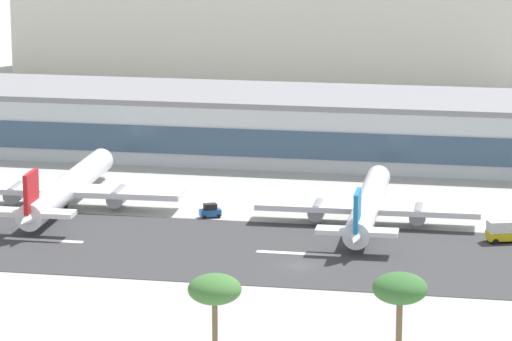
{
  "coord_description": "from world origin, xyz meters",
  "views": [
    {
      "loc": [
        28.81,
        -182.22,
        54.48
      ],
      "look_at": [
        -11.69,
        30.62,
        6.17
      ],
      "focal_mm": 98.69,
      "sensor_mm": 36.0,
      "label": 1
    }
  ],
  "objects_px": {
    "airliner_blue_tail_gate_2": "(367,207)",
    "palm_tree_2": "(215,291)",
    "palm_tree_1": "(400,291)",
    "service_box_truck_0": "(508,230)",
    "distant_hotel_block": "(281,14)",
    "service_baggage_tug_1": "(210,211)",
    "terminal_building": "(273,124)",
    "airliner_red_tail_gate_1": "(65,190)"
  },
  "relations": [
    {
      "from": "distant_hotel_block",
      "to": "palm_tree_2",
      "type": "xyz_separation_m",
      "value": [
        30.12,
        -214.35,
        -4.79
      ]
    },
    {
      "from": "palm_tree_2",
      "to": "service_box_truck_0",
      "type": "bearing_deg",
      "value": 66.4
    },
    {
      "from": "airliner_red_tail_gate_1",
      "to": "service_baggage_tug_1",
      "type": "xyz_separation_m",
      "value": [
        23.84,
        -1.33,
        -2.05
      ]
    },
    {
      "from": "terminal_building",
      "to": "airliner_red_tail_gate_1",
      "type": "distance_m",
      "value": 52.68
    },
    {
      "from": "service_baggage_tug_1",
      "to": "palm_tree_2",
      "type": "distance_m",
      "value": 74.54
    },
    {
      "from": "terminal_building",
      "to": "service_box_truck_0",
      "type": "distance_m",
      "value": 69.33
    },
    {
      "from": "distant_hotel_block",
      "to": "palm_tree_1",
      "type": "distance_m",
      "value": 219.73
    },
    {
      "from": "airliner_blue_tail_gate_2",
      "to": "palm_tree_2",
      "type": "height_order",
      "value": "palm_tree_2"
    },
    {
      "from": "palm_tree_1",
      "to": "palm_tree_2",
      "type": "xyz_separation_m",
      "value": [
        -18.84,
        -0.17,
        -1.04
      ]
    },
    {
      "from": "terminal_building",
      "to": "service_box_truck_0",
      "type": "relative_size",
      "value": 23.56
    },
    {
      "from": "service_baggage_tug_1",
      "to": "palm_tree_1",
      "type": "relative_size",
      "value": 0.25
    },
    {
      "from": "service_box_truck_0",
      "to": "service_baggage_tug_1",
      "type": "distance_m",
      "value": 45.84
    },
    {
      "from": "service_baggage_tug_1",
      "to": "terminal_building",
      "type": "bearing_deg",
      "value": 60.87
    },
    {
      "from": "airliner_red_tail_gate_1",
      "to": "service_baggage_tug_1",
      "type": "bearing_deg",
      "value": -95.05
    },
    {
      "from": "airliner_red_tail_gate_1",
      "to": "palm_tree_1",
      "type": "distance_m",
      "value": 94.57
    },
    {
      "from": "airliner_red_tail_gate_1",
      "to": "service_baggage_tug_1",
      "type": "relative_size",
      "value": 13.0
    },
    {
      "from": "palm_tree_1",
      "to": "airliner_blue_tail_gate_2",
      "type": "bearing_deg",
      "value": 98.8
    },
    {
      "from": "airliner_blue_tail_gate_2",
      "to": "palm_tree_2",
      "type": "bearing_deg",
      "value": 172.61
    },
    {
      "from": "palm_tree_2",
      "to": "palm_tree_1",
      "type": "bearing_deg",
      "value": 0.51
    },
    {
      "from": "airliner_red_tail_gate_1",
      "to": "airliner_blue_tail_gate_2",
      "type": "distance_m",
      "value": 48.28
    },
    {
      "from": "distant_hotel_block",
      "to": "airliner_blue_tail_gate_2",
      "type": "distance_m",
      "value": 148.38
    },
    {
      "from": "palm_tree_1",
      "to": "palm_tree_2",
      "type": "relative_size",
      "value": 1.09
    },
    {
      "from": "distant_hotel_block",
      "to": "airliner_blue_tail_gate_2",
      "type": "bearing_deg",
      "value": -75.13
    },
    {
      "from": "airliner_blue_tail_gate_2",
      "to": "service_baggage_tug_1",
      "type": "height_order",
      "value": "airliner_blue_tail_gate_2"
    },
    {
      "from": "distant_hotel_block",
      "to": "airliner_blue_tail_gate_2",
      "type": "height_order",
      "value": "distant_hotel_block"
    },
    {
      "from": "terminal_building",
      "to": "palm_tree_2",
      "type": "xyz_separation_m",
      "value": [
        15.17,
        -119.39,
        5.32
      ]
    },
    {
      "from": "terminal_building",
      "to": "distant_hotel_block",
      "type": "height_order",
      "value": "distant_hotel_block"
    },
    {
      "from": "service_baggage_tug_1",
      "to": "palm_tree_2",
      "type": "xyz_separation_m",
      "value": [
        16.61,
        -71.94,
        10.25
      ]
    },
    {
      "from": "terminal_building",
      "to": "airliner_blue_tail_gate_2",
      "type": "height_order",
      "value": "terminal_building"
    },
    {
      "from": "service_baggage_tug_1",
      "to": "palm_tree_1",
      "type": "distance_m",
      "value": 80.84
    },
    {
      "from": "distant_hotel_block",
      "to": "palm_tree_2",
      "type": "relative_size",
      "value": 9.88
    },
    {
      "from": "distant_hotel_block",
      "to": "palm_tree_1",
      "type": "relative_size",
      "value": 9.09
    },
    {
      "from": "service_box_truck_0",
      "to": "palm_tree_2",
      "type": "relative_size",
      "value": 0.49
    },
    {
      "from": "service_box_truck_0",
      "to": "airliner_red_tail_gate_1",
      "type": "bearing_deg",
      "value": 154.96
    },
    {
      "from": "palm_tree_1",
      "to": "palm_tree_2",
      "type": "height_order",
      "value": "palm_tree_1"
    },
    {
      "from": "service_baggage_tug_1",
      "to": "palm_tree_1",
      "type": "height_order",
      "value": "palm_tree_1"
    },
    {
      "from": "airliner_blue_tail_gate_2",
      "to": "palm_tree_2",
      "type": "relative_size",
      "value": 3.34
    },
    {
      "from": "terminal_building",
      "to": "service_baggage_tug_1",
      "type": "xyz_separation_m",
      "value": [
        -1.44,
        -47.46,
        -4.93
      ]
    },
    {
      "from": "distant_hotel_block",
      "to": "palm_tree_2",
      "type": "bearing_deg",
      "value": -82.0
    },
    {
      "from": "service_box_truck_0",
      "to": "palm_tree_1",
      "type": "bearing_deg",
      "value": -117.67
    },
    {
      "from": "service_box_truck_0",
      "to": "palm_tree_1",
      "type": "distance_m",
      "value": 67.39
    },
    {
      "from": "terminal_building",
      "to": "airliner_blue_tail_gate_2",
      "type": "xyz_separation_m",
      "value": [
        22.96,
        -47.89,
        -3.07
      ]
    }
  ]
}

